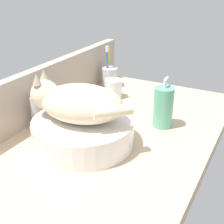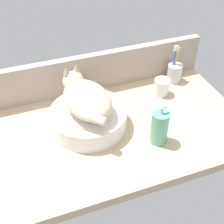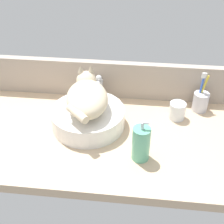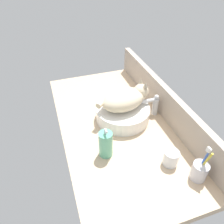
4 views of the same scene
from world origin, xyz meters
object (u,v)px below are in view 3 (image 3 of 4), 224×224
(sink_basin, at_px, (88,118))
(water_glass, at_px, (177,112))
(soap_dispenser, at_px, (141,144))
(faucet, at_px, (99,88))
(toothbrush_cup, at_px, (201,101))
(cat, at_px, (87,97))

(sink_basin, relative_size, water_glass, 4.02)
(soap_dispenser, relative_size, water_glass, 2.24)
(sink_basin, xyz_separation_m, soap_dispenser, (0.23, -0.17, 0.03))
(sink_basin, height_order, soap_dispenser, soap_dispenser)
(faucet, relative_size, toothbrush_cup, 0.73)
(toothbrush_cup, bearing_deg, faucet, 178.22)
(cat, distance_m, soap_dispenser, 0.31)
(soap_dispenser, relative_size, toothbrush_cup, 0.92)
(cat, distance_m, water_glass, 0.41)
(cat, height_order, soap_dispenser, cat)
(cat, bearing_deg, faucet, 83.11)
(soap_dispenser, height_order, toothbrush_cup, toothbrush_cup)
(cat, distance_m, faucet, 0.19)
(toothbrush_cup, xyz_separation_m, water_glass, (-0.11, -0.08, -0.01))
(sink_basin, height_order, cat, cat)
(sink_basin, relative_size, cat, 0.96)
(sink_basin, distance_m, cat, 0.10)
(sink_basin, bearing_deg, toothbrush_cup, 19.50)
(sink_basin, xyz_separation_m, faucet, (0.02, 0.19, 0.03))
(cat, height_order, water_glass, cat)
(cat, bearing_deg, water_glass, 12.17)
(soap_dispenser, bearing_deg, cat, 141.20)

